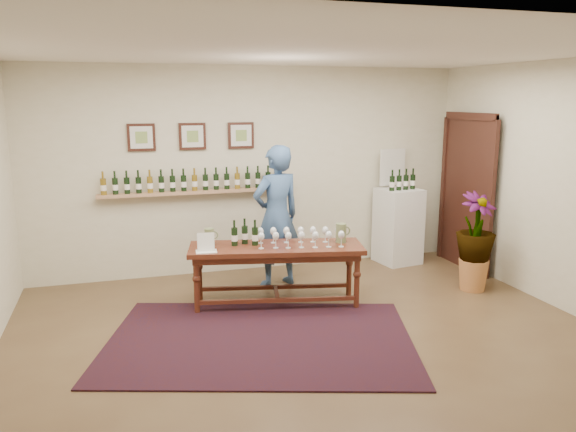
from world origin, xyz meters
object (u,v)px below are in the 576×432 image
object	(u,v)px
tasting_table	(276,255)
potted_plant	(475,242)
person	(276,216)
display_pedestal	(398,226)

from	to	relation	value
tasting_table	potted_plant	distance (m)	2.51
potted_plant	person	xyz separation A→B (m)	(-2.31, 0.91, 0.28)
tasting_table	display_pedestal	xyz separation A→B (m)	(2.17, 1.14, -0.05)
potted_plant	person	distance (m)	2.50
tasting_table	person	bearing A→B (deg)	85.81
display_pedestal	person	xyz separation A→B (m)	(-1.98, -0.47, 0.36)
tasting_table	potted_plant	xyz separation A→B (m)	(2.50, -0.25, 0.03)
display_pedestal	potted_plant	world-z (taller)	display_pedestal
display_pedestal	person	bearing A→B (deg)	-166.53
display_pedestal	person	distance (m)	2.07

